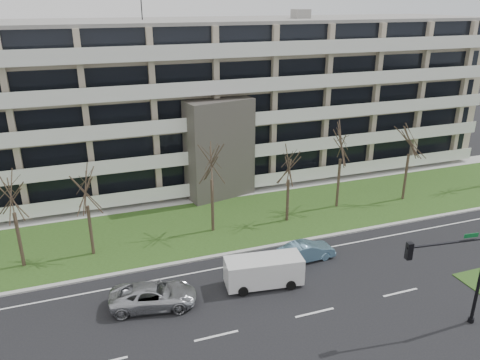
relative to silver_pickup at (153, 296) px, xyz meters
name	(u,v)px	position (x,y,z in m)	size (l,w,h in m)	color
ground	(315,313)	(8.72, -3.83, -0.71)	(160.00, 160.00, 0.00)	black
grass_verge	(240,220)	(8.72, 9.17, -0.68)	(90.00, 10.00, 0.06)	#264517
curb	(263,248)	(8.72, 4.17, -0.65)	(90.00, 0.35, 0.12)	#B2B2AD
sidewalk	(220,195)	(8.72, 14.67, -0.67)	(90.00, 2.00, 0.08)	#B2B2AD
lane_edge_line	(271,258)	(8.72, 2.67, -0.71)	(90.00, 0.12, 0.01)	white
apartment_building	(199,100)	(8.71, 21.49, 6.90)	(60.50, 15.10, 18.75)	#BAAA90
silver_pickup	(153,296)	(0.00, 0.00, 0.00)	(2.36, 5.11, 1.42)	#AAACB1
blue_sedan	(307,251)	(10.99, 1.71, -0.05)	(1.40, 4.02, 1.33)	#74A6C9
white_van	(265,269)	(7.05, -0.14, 0.43)	(5.09, 2.49, 1.90)	silver
traffic_signal	(456,269)	(15.04, -7.35, 3.03)	(4.96, 0.87, 5.77)	black
tree_1	(10,191)	(-7.63, 7.42, 4.86)	(3.58, 3.58, 7.16)	#382B21
tree_2	(85,186)	(-3.05, 7.49, 4.53)	(3.37, 3.37, 6.74)	#382B21
tree_3	(211,159)	(6.06, 8.09, 5.29)	(3.86, 3.86, 7.72)	#382B21
tree_4	(289,163)	(12.31, 7.76, 4.31)	(3.23, 3.23, 6.47)	#382B21
tree_5	(342,139)	(17.62, 8.83, 5.44)	(3.96, 3.96, 7.91)	#382B21
tree_6	(411,136)	(24.15, 8.23, 5.28)	(3.85, 3.85, 7.71)	#382B21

